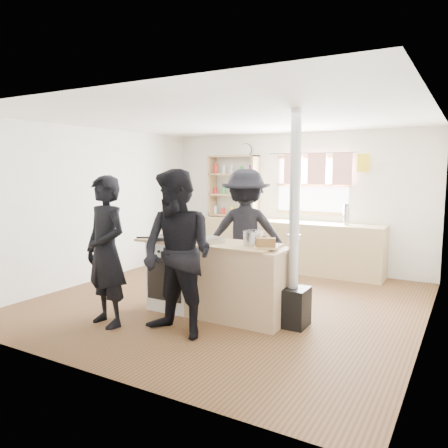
# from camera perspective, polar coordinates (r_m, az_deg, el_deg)

# --- Properties ---
(ground) EXTENTS (5.00, 5.00, 0.01)m
(ground) POSITION_cam_1_polar(r_m,az_deg,el_deg) (6.19, 0.53, -10.11)
(ground) COLOR brown
(ground) RESTS_ON ground
(back_counter) EXTENTS (3.40, 0.55, 0.90)m
(back_counter) POSITION_cam_1_polar(r_m,az_deg,el_deg) (8.04, 8.32, -2.82)
(back_counter) COLOR tan
(back_counter) RESTS_ON ground
(shelving_unit) EXTENTS (1.00, 0.28, 1.20)m
(shelving_unit) POSITION_cam_1_polar(r_m,az_deg,el_deg) (8.54, 1.21, 5.00)
(shelving_unit) COLOR tan
(shelving_unit) RESTS_ON back_counter
(thermos) EXTENTS (0.10, 0.10, 0.33)m
(thermos) POSITION_cam_1_polar(r_m,az_deg,el_deg) (7.64, 15.67, 1.13)
(thermos) COLOR silver
(thermos) RESTS_ON back_counter
(cooking_island) EXTENTS (1.97, 0.64, 0.93)m
(cooking_island) POSITION_cam_1_polar(r_m,az_deg,el_deg) (5.53, -0.96, -7.13)
(cooking_island) COLOR white
(cooking_island) RESTS_ON ground
(skillet_greens) EXTENTS (0.45, 0.45, 0.05)m
(skillet_greens) POSITION_cam_1_polar(r_m,az_deg,el_deg) (5.68, -7.95, -1.75)
(skillet_greens) COLOR black
(skillet_greens) RESTS_ON cooking_island
(roast_tray) EXTENTS (0.38, 0.36, 0.07)m
(roast_tray) POSITION_cam_1_polar(r_m,az_deg,el_deg) (5.40, -2.00, -2.03)
(roast_tray) COLOR silver
(roast_tray) RESTS_ON cooking_island
(stockpot_stove) EXTENTS (0.23, 0.23, 0.19)m
(stockpot_stove) POSITION_cam_1_polar(r_m,az_deg,el_deg) (5.72, -3.83, -1.09)
(stockpot_stove) COLOR #B1B1B4
(stockpot_stove) RESTS_ON cooking_island
(stockpot_counter) EXTENTS (0.26, 0.26, 0.19)m
(stockpot_counter) POSITION_cam_1_polar(r_m,az_deg,el_deg) (5.21, 3.90, -1.86)
(stockpot_counter) COLOR #B6B6B8
(stockpot_counter) RESTS_ON cooking_island
(bread_board) EXTENTS (0.34, 0.30, 0.12)m
(bread_board) POSITION_cam_1_polar(r_m,az_deg,el_deg) (5.03, 5.49, -2.61)
(bread_board) COLOR tan
(bread_board) RESTS_ON cooking_island
(flue_heater) EXTENTS (0.35, 0.35, 2.50)m
(flue_heater) POSITION_cam_1_polar(r_m,az_deg,el_deg) (5.16, 9.03, -6.07)
(flue_heater) COLOR black
(flue_heater) RESTS_ON ground
(person_near_left) EXTENTS (0.72, 0.55, 1.76)m
(person_near_left) POSITION_cam_1_polar(r_m,az_deg,el_deg) (5.28, -15.16, -3.45)
(person_near_left) COLOR black
(person_near_left) RESTS_ON ground
(person_near_right) EXTENTS (0.96, 0.78, 1.84)m
(person_near_right) POSITION_cam_1_polar(r_m,az_deg,el_deg) (4.77, -6.07, -3.91)
(person_near_right) COLOR black
(person_near_right) RESTS_ON ground
(person_far) EXTENTS (1.36, 1.10, 1.83)m
(person_far) POSITION_cam_1_polar(r_m,az_deg,el_deg) (6.26, 2.84, -1.26)
(person_far) COLOR black
(person_far) RESTS_ON ground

